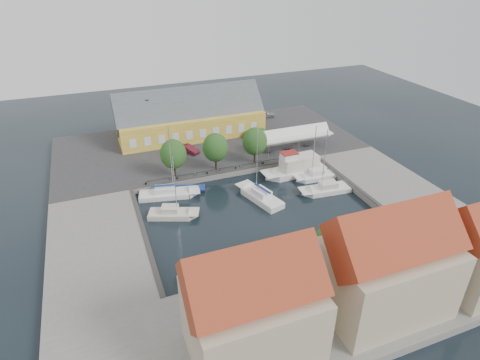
{
  "coord_description": "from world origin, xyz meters",
  "views": [
    {
      "loc": [
        -19.83,
        -45.34,
        31.96
      ],
      "look_at": [
        0.0,
        6.0,
        1.5
      ],
      "focal_mm": 30.0,
      "sensor_mm": 36.0,
      "label": 1
    }
  ],
  "objects_px": {
    "center_sailboat": "(260,197)",
    "launch_sw": "(196,281)",
    "east_boat_b": "(326,190)",
    "trawler": "(296,168)",
    "warehouse": "(187,118)",
    "west_boat_b": "(172,215)",
    "car_red": "(189,149)",
    "car_silver": "(265,114)",
    "launch_nw": "(188,190)",
    "tent_canopy": "(295,135)",
    "west_boat_a": "(168,195)",
    "east_boat_a": "(315,177)"
  },
  "relations": [
    {
      "from": "west_boat_b",
      "to": "car_silver",
      "type": "bearing_deg",
      "value": 47.14
    },
    {
      "from": "center_sailboat",
      "to": "launch_sw",
      "type": "bearing_deg",
      "value": -135.41
    },
    {
      "from": "tent_canopy",
      "to": "launch_nw",
      "type": "xyz_separation_m",
      "value": [
        -21.84,
        -6.19,
        -3.59
      ]
    },
    {
      "from": "car_silver",
      "to": "launch_sw",
      "type": "xyz_separation_m",
      "value": [
        -28.02,
        -43.61,
        -1.64
      ]
    },
    {
      "from": "warehouse",
      "to": "west_boat_b",
      "type": "relative_size",
      "value": 2.87
    },
    {
      "from": "launch_nw",
      "to": "car_silver",
      "type": "bearing_deg",
      "value": 44.78
    },
    {
      "from": "tent_canopy",
      "to": "launch_sw",
      "type": "height_order",
      "value": "tent_canopy"
    },
    {
      "from": "launch_sw",
      "to": "car_red",
      "type": "bearing_deg",
      "value": 76.61
    },
    {
      "from": "car_red",
      "to": "launch_nw",
      "type": "xyz_separation_m",
      "value": [
        -3.22,
        -11.62,
        -1.59
      ]
    },
    {
      "from": "trawler",
      "to": "car_silver",
      "type": "bearing_deg",
      "value": 77.95
    },
    {
      "from": "center_sailboat",
      "to": "west_boat_b",
      "type": "bearing_deg",
      "value": 178.87
    },
    {
      "from": "west_boat_b",
      "to": "east_boat_b",
      "type": "bearing_deg",
      "value": -4.51
    },
    {
      "from": "tent_canopy",
      "to": "west_boat_a",
      "type": "xyz_separation_m",
      "value": [
        -25.19,
        -6.78,
        -3.41
      ]
    },
    {
      "from": "west_boat_a",
      "to": "launch_nw",
      "type": "xyz_separation_m",
      "value": [
        3.36,
        0.58,
        -0.18
      ]
    },
    {
      "from": "tent_canopy",
      "to": "warehouse",
      "type": "bearing_deg",
      "value": 140.14
    },
    {
      "from": "warehouse",
      "to": "car_silver",
      "type": "relative_size",
      "value": 6.7
    },
    {
      "from": "west_boat_b",
      "to": "trawler",
      "type": "bearing_deg",
      "value": 12.88
    },
    {
      "from": "east_boat_a",
      "to": "west_boat_b",
      "type": "xyz_separation_m",
      "value": [
        -24.52,
        -2.43,
        -0.0
      ]
    },
    {
      "from": "warehouse",
      "to": "trawler",
      "type": "height_order",
      "value": "warehouse"
    },
    {
      "from": "car_silver",
      "to": "launch_nw",
      "type": "bearing_deg",
      "value": 144.04
    },
    {
      "from": "warehouse",
      "to": "east_boat_a",
      "type": "relative_size",
      "value": 2.87
    },
    {
      "from": "west_boat_a",
      "to": "west_boat_b",
      "type": "height_order",
      "value": "west_boat_a"
    },
    {
      "from": "center_sailboat",
      "to": "west_boat_a",
      "type": "distance_m",
      "value": 14.11
    },
    {
      "from": "west_boat_a",
      "to": "warehouse",
      "type": "bearing_deg",
      "value": 67.39
    },
    {
      "from": "car_red",
      "to": "trawler",
      "type": "height_order",
      "value": "trawler"
    },
    {
      "from": "tent_canopy",
      "to": "east_boat_a",
      "type": "height_order",
      "value": "east_boat_a"
    },
    {
      "from": "east_boat_b",
      "to": "launch_sw",
      "type": "relative_size",
      "value": 2.4
    },
    {
      "from": "west_boat_b",
      "to": "west_boat_a",
      "type": "bearing_deg",
      "value": 84.26
    },
    {
      "from": "center_sailboat",
      "to": "east_boat_a",
      "type": "relative_size",
      "value": 1.23
    },
    {
      "from": "tent_canopy",
      "to": "trawler",
      "type": "height_order",
      "value": "trawler"
    },
    {
      "from": "trawler",
      "to": "east_boat_b",
      "type": "distance_m",
      "value": 7.2
    },
    {
      "from": "warehouse",
      "to": "trawler",
      "type": "distance_m",
      "value": 25.19
    },
    {
      "from": "warehouse",
      "to": "car_silver",
      "type": "height_order",
      "value": "warehouse"
    },
    {
      "from": "car_red",
      "to": "east_boat_b",
      "type": "xyz_separation_m",
      "value": [
        16.75,
        -19.75,
        -1.41
      ]
    },
    {
      "from": "car_silver",
      "to": "west_boat_b",
      "type": "bearing_deg",
      "value": 146.39
    },
    {
      "from": "car_red",
      "to": "launch_sw",
      "type": "xyz_separation_m",
      "value": [
        -7.55,
        -31.71,
        -1.59
      ]
    },
    {
      "from": "launch_nw",
      "to": "west_boat_a",
      "type": "bearing_deg",
      "value": -170.16
    },
    {
      "from": "car_red",
      "to": "trawler",
      "type": "xyz_separation_m",
      "value": [
        15.21,
        -12.75,
        -0.66
      ]
    },
    {
      "from": "car_red",
      "to": "west_boat_b",
      "type": "relative_size",
      "value": 0.41
    },
    {
      "from": "launch_nw",
      "to": "tent_canopy",
      "type": "bearing_deg",
      "value": 15.84
    },
    {
      "from": "east_boat_b",
      "to": "trawler",
      "type": "bearing_deg",
      "value": 102.36
    },
    {
      "from": "trawler",
      "to": "east_boat_a",
      "type": "height_order",
      "value": "east_boat_a"
    },
    {
      "from": "tent_canopy",
      "to": "launch_sw",
      "type": "relative_size",
      "value": 3.02
    },
    {
      "from": "car_red",
      "to": "warehouse",
      "type": "bearing_deg",
      "value": 45.08
    },
    {
      "from": "car_red",
      "to": "center_sailboat",
      "type": "distance_m",
      "value": 19.21
    },
    {
      "from": "car_silver",
      "to": "car_red",
      "type": "height_order",
      "value": "car_silver"
    },
    {
      "from": "warehouse",
      "to": "launch_sw",
      "type": "height_order",
      "value": "warehouse"
    },
    {
      "from": "launch_sw",
      "to": "launch_nw",
      "type": "bearing_deg",
      "value": 77.84
    },
    {
      "from": "west_boat_b",
      "to": "launch_nw",
      "type": "xyz_separation_m",
      "value": [
        3.92,
        6.24,
        -0.17
      ]
    },
    {
      "from": "car_red",
      "to": "west_boat_b",
      "type": "height_order",
      "value": "west_boat_b"
    }
  ]
}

